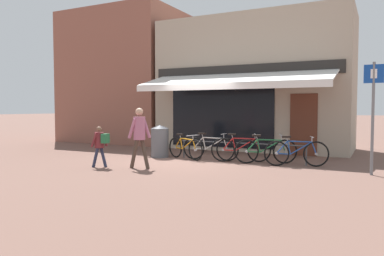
# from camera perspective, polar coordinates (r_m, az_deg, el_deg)

# --- Properties ---
(ground_plane) EXTENTS (160.00, 160.00, 0.00)m
(ground_plane) POSITION_cam_1_polar(r_m,az_deg,el_deg) (11.41, -1.77, -5.06)
(ground_plane) COLOR brown
(shop_front) EXTENTS (7.40, 4.82, 5.12)m
(shop_front) POSITION_cam_1_polar(r_m,az_deg,el_deg) (15.19, 9.41, 6.58)
(shop_front) COLOR tan
(shop_front) RESTS_ON ground_plane
(neighbour_building) EXTENTS (5.49, 4.00, 6.15)m
(neighbour_building) POSITION_cam_1_polar(r_m,az_deg,el_deg) (18.77, -9.97, 7.49)
(neighbour_building) COLOR #8E5647
(neighbour_building) RESTS_ON ground_plane
(bike_rack_rail) EXTENTS (3.98, 0.04, 0.57)m
(bike_rack_rail) POSITION_cam_1_polar(r_m,az_deg,el_deg) (11.43, 7.40, -2.65)
(bike_rack_rail) COLOR #47494F
(bike_rack_rail) RESTS_ON ground_plane
(bicycle_orange) EXTENTS (1.55, 0.76, 0.79)m
(bicycle_orange) POSITION_cam_1_polar(r_m,az_deg,el_deg) (11.83, -1.07, -3.04)
(bicycle_orange) COLOR black
(bicycle_orange) RESTS_ON ground_plane
(bicycle_silver) EXTENTS (1.80, 0.52, 0.85)m
(bicycle_silver) POSITION_cam_1_polar(r_m,az_deg,el_deg) (11.56, 2.79, -3.06)
(bicycle_silver) COLOR black
(bicycle_silver) RESTS_ON ground_plane
(bicycle_red) EXTENTS (1.68, 0.76, 0.86)m
(bicycle_red) POSITION_cam_1_polar(r_m,az_deg,el_deg) (11.29, 7.43, -3.20)
(bicycle_red) COLOR black
(bicycle_red) RESTS_ON ground_plane
(bicycle_green) EXTENTS (1.67, 0.89, 0.86)m
(bicycle_green) POSITION_cam_1_polar(r_m,az_deg,el_deg) (11.05, 11.16, -3.39)
(bicycle_green) COLOR black
(bicycle_green) RESTS_ON ground_plane
(bicycle_blue) EXTENTS (1.69, 0.72, 0.84)m
(bicycle_blue) POSITION_cam_1_polar(r_m,az_deg,el_deg) (10.74, 15.57, -3.65)
(bicycle_blue) COLOR black
(bicycle_blue) RESTS_ON ground_plane
(pedestrian_adult) EXTENTS (0.59, 0.41, 1.63)m
(pedestrian_adult) POSITION_cam_1_polar(r_m,az_deg,el_deg) (10.04, -8.02, -0.50)
(pedestrian_adult) COLOR #47382D
(pedestrian_adult) RESTS_ON ground_plane
(pedestrian_child) EXTENTS (0.47, 0.43, 1.13)m
(pedestrian_child) POSITION_cam_1_polar(r_m,az_deg,el_deg) (10.46, -13.82, -2.06)
(pedestrian_child) COLOR #282D47
(pedestrian_child) RESTS_ON ground_plane
(litter_bin) EXTENTS (0.59, 0.59, 1.06)m
(litter_bin) POSITION_cam_1_polar(r_m,az_deg,el_deg) (12.30, -4.93, -1.99)
(litter_bin) COLOR #515459
(litter_bin) RESTS_ON ground_plane
(parking_sign) EXTENTS (0.44, 0.07, 2.71)m
(parking_sign) POSITION_cam_1_polar(r_m,az_deg,el_deg) (9.93, 25.87, 2.93)
(parking_sign) COLOR slate
(parking_sign) RESTS_ON ground_plane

